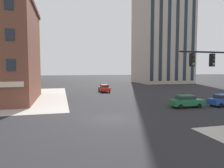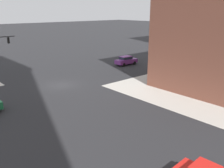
{
  "view_description": "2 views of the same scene",
  "coord_description": "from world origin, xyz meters",
  "views": [
    {
      "loc": [
        -4.9,
        -20.06,
        5.15
      ],
      "look_at": [
        1.73,
        6.18,
        3.17
      ],
      "focal_mm": 32.31,
      "sensor_mm": 36.0,
      "label": 1
    },
    {
      "loc": [
        16.4,
        29.61,
        10.17
      ],
      "look_at": [
        -1.44,
        9.22,
        1.95
      ],
      "focal_mm": 39.59,
      "sensor_mm": 36.0,
      "label": 2
    }
  ],
  "objects": [
    {
      "name": "car_main_northbound_far",
      "position": [
        -16.01,
        -3.36,
        0.92
      ],
      "size": [
        4.45,
        1.99,
        1.68
      ],
      "color": "#7A3389",
      "rests_on": "ground"
    },
    {
      "name": "car_main_southbound_far",
      "position": [
        -23.71,
        3.21,
        0.92
      ],
      "size": [
        4.47,
        2.02,
        1.68
      ],
      "color": "#23479E",
      "rests_on": "ground"
    },
    {
      "name": "ground_plane",
      "position": [
        0.0,
        0.0,
        0.0
      ],
      "size": [
        320.0,
        320.0,
        0.0
      ],
      "primitive_type": "plane",
      "color": "#262628"
    }
  ]
}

